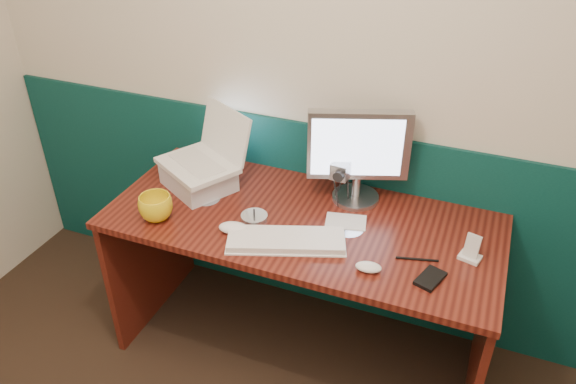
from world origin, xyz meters
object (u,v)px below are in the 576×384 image
at_px(laptop, 195,140).
at_px(camcorder, 342,183).
at_px(keyboard, 286,241).
at_px(mug, 156,208).
at_px(desk, 301,288).
at_px(monitor, 358,157).

distance_m(laptop, camcorder, 0.65).
relative_size(keyboard, camcorder, 2.31).
bearing_deg(mug, laptop, 82.39).
relative_size(desk, laptop, 4.89).
bearing_deg(mug, desk, 21.32).
height_order(desk, monitor, monitor).
distance_m(desk, mug, 0.73).
xyz_separation_m(laptop, monitor, (0.67, 0.16, -0.03)).
bearing_deg(desk, laptop, 172.63).
bearing_deg(camcorder, mug, -144.55).
xyz_separation_m(laptop, keyboard, (0.51, -0.24, -0.22)).
distance_m(keyboard, camcorder, 0.38).
distance_m(monitor, keyboard, 0.47).
height_order(monitor, camcorder, monitor).
bearing_deg(keyboard, monitor, 48.36).
bearing_deg(camcorder, desk, -116.97).
bearing_deg(desk, mug, -158.68).
distance_m(desk, keyboard, 0.42).
distance_m(laptop, mug, 0.34).
height_order(desk, laptop, laptop).
xyz_separation_m(monitor, mug, (-0.71, -0.44, -0.15)).
bearing_deg(laptop, monitor, 43.05).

